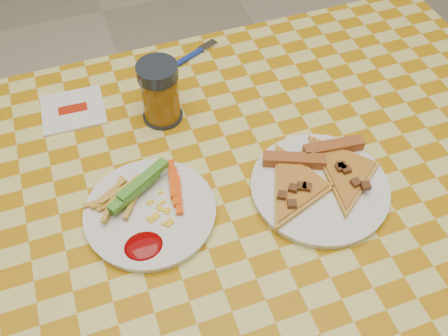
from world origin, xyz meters
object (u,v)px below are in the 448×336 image
Objects in this scene: plate_left at (150,213)px; drink_glass at (160,93)px; table at (224,228)px; plate_right at (319,188)px.

plate_left is 1.71× the size of drink_glass.
table is 0.18m from plate_right.
plate_right is 1.86× the size of drink_glass.
drink_glass is (-0.04, 0.23, 0.13)m from table.
plate_right is at bearing -52.11° from drink_glass.
drink_glass is (0.08, 0.21, 0.05)m from plate_left.
drink_glass reaches higher than plate_right.
plate_left is 0.28m from plate_right.
plate_right is 0.33m from drink_glass.
table is 0.14m from plate_left.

